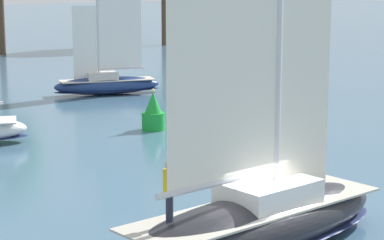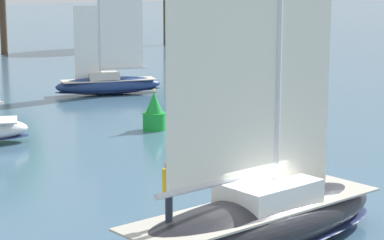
% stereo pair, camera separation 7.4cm
% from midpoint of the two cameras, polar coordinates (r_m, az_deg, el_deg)
% --- Properties ---
extents(sailboat_main, '(9.85, 3.26, 13.34)m').
position_cam_midpoint_polar(sailboat_main, '(21.38, 5.02, -7.27)').
color(sailboat_main, '#232328').
rests_on(sailboat_main, ground).
extents(sailboat_moored_near_marina, '(7.49, 4.26, 9.95)m').
position_cam_midpoint_polar(sailboat_moored_near_marina, '(50.52, -6.34, 2.89)').
color(sailboat_moored_near_marina, navy).
rests_on(sailboat_moored_near_marina, ground).
extents(channel_buoy, '(1.19, 1.19, 2.14)m').
position_cam_midpoint_polar(channel_buoy, '(38.37, -2.84, 0.50)').
color(channel_buoy, green).
rests_on(channel_buoy, ground).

